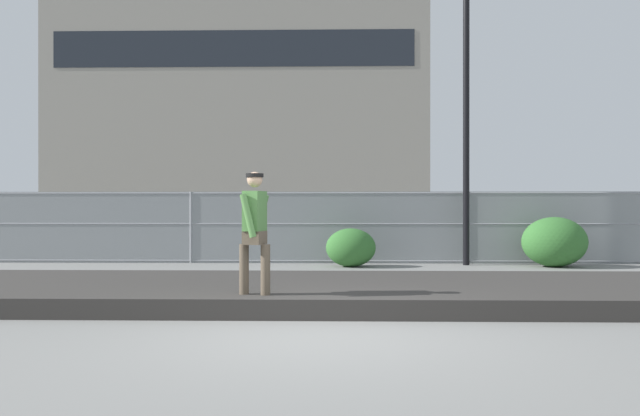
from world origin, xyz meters
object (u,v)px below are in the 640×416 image
(parked_car_near, at_px, (173,228))
(skater, at_px, (255,230))
(parked_car_mid, at_px, (394,228))
(shrub_left, at_px, (351,248))
(shrub_center, at_px, (555,242))
(street_lamp, at_px, (466,90))
(skateboard, at_px, (255,311))

(parked_car_near, bearing_deg, skater, -70.55)
(skater, distance_m, parked_car_mid, 11.05)
(shrub_left, height_order, shrub_center, shrub_center)
(parked_car_near, relative_size, parked_car_mid, 0.99)
(parked_car_near, distance_m, parked_car_mid, 6.59)
(shrub_left, bearing_deg, street_lamp, 11.03)
(skateboard, height_order, parked_car_near, parked_car_near)
(parked_car_near, xyz_separation_m, shrub_left, (5.24, -3.57, -0.37))
(skater, bearing_deg, street_lamp, 60.49)
(parked_car_mid, relative_size, shrub_center, 2.84)
(street_lamp, distance_m, parked_car_mid, 4.88)
(skateboard, xyz_separation_m, street_lamp, (4.36, 7.70, 4.32))
(parked_car_mid, xyz_separation_m, shrub_left, (-1.36, -3.55, -0.37))
(skateboard, distance_m, parked_car_mid, 11.07)
(skateboard, distance_m, parked_car_near, 11.38)
(street_lamp, distance_m, parked_car_near, 9.37)
(skater, height_order, shrub_left, skater)
(skateboard, height_order, street_lamp, street_lamp)
(parked_car_near, bearing_deg, parked_car_mid, -0.16)
(parked_car_near, height_order, shrub_center, parked_car_near)
(parked_car_near, xyz_separation_m, parked_car_mid, (6.59, -0.02, 0.00))
(shrub_center, bearing_deg, parked_car_near, 161.15)
(shrub_left, bearing_deg, skateboard, -101.56)
(skateboard, height_order, parked_car_mid, parked_car_mid)
(parked_car_near, bearing_deg, skateboard, -70.55)
(skateboard, bearing_deg, skater, 180.00)
(street_lamp, relative_size, parked_car_near, 1.60)
(parked_car_near, height_order, parked_car_mid, same)
(skater, distance_m, shrub_left, 7.31)
(parked_car_mid, height_order, shrub_center, parked_car_mid)
(skater, distance_m, parked_car_near, 11.35)
(skateboard, xyz_separation_m, parked_car_mid, (2.81, 10.68, 0.78))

